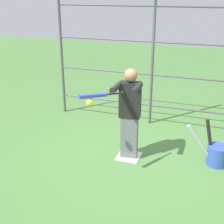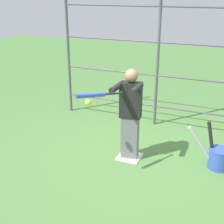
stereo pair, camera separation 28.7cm
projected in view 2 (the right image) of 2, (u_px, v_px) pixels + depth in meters
The scene contains 7 objects.
ground_plane at pixel (129, 157), 5.57m from camera, with size 24.00×24.00×0.00m, color #4C7A3D.
home_plate at pixel (129, 157), 5.56m from camera, with size 0.40×0.40×0.02m.
fence_backstop at pixel (158, 59), 6.40m from camera, with size 4.30×0.06×2.91m.
batter at pixel (130, 112), 5.23m from camera, with size 0.41×0.57×1.61m.
baseball_bat_swinging at pixel (95, 95), 4.41m from camera, with size 0.45×0.73×0.17m.
softball_in_flight at pixel (88, 103), 4.73m from camera, with size 0.10×0.10×0.10m.
bat_bucket at pixel (219, 157), 5.16m from camera, with size 1.06×0.41×0.79m.
Camera 2 is at (-1.63, 4.61, 2.80)m, focal length 50.00 mm.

